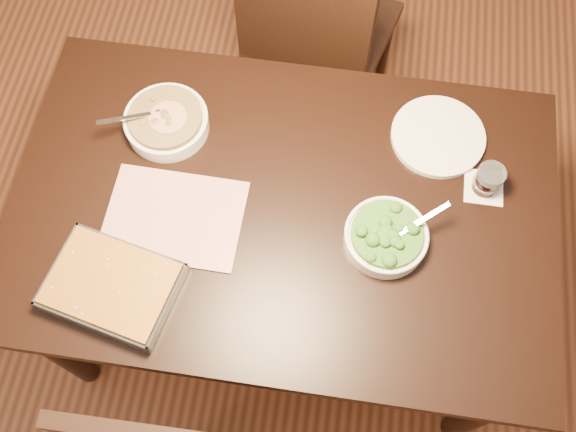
% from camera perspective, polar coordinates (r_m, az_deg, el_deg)
% --- Properties ---
extents(ground, '(4.00, 4.00, 0.00)m').
position_cam_1_polar(ground, '(2.34, -0.39, -7.02)').
color(ground, '#422012').
rests_on(ground, ground).
extents(table, '(1.40, 0.90, 0.75)m').
position_cam_1_polar(table, '(1.72, -0.53, -0.51)').
color(table, black).
rests_on(table, ground).
extents(magazine_a, '(0.35, 0.26, 0.01)m').
position_cam_1_polar(magazine_a, '(1.64, -10.07, -0.08)').
color(magazine_a, '#B4333D').
rests_on(magazine_a, table).
extents(coaster, '(0.10, 0.10, 0.00)m').
position_cam_1_polar(coaster, '(1.73, 16.99, 2.45)').
color(coaster, white).
rests_on(coaster, table).
extents(stew_bowl, '(0.23, 0.23, 0.09)m').
position_cam_1_polar(stew_bowl, '(1.75, -10.76, 8.28)').
color(stew_bowl, white).
rests_on(stew_bowl, table).
extents(broccoli_bowl, '(0.21, 0.21, 0.08)m').
position_cam_1_polar(broccoli_bowl, '(1.59, 8.71, -1.81)').
color(broccoli_bowl, white).
rests_on(broccoli_bowl, table).
extents(baking_dish, '(0.34, 0.28, 0.05)m').
position_cam_1_polar(baking_dish, '(1.58, -15.34, -6.02)').
color(baking_dish, silver).
rests_on(baking_dish, table).
extents(wine_tumbler, '(0.07, 0.07, 0.08)m').
position_cam_1_polar(wine_tumbler, '(1.70, 17.38, 3.11)').
color(wine_tumbler, black).
rests_on(wine_tumbler, coaster).
extents(dinner_plate, '(0.25, 0.25, 0.02)m').
position_cam_1_polar(dinner_plate, '(1.77, 13.18, 6.91)').
color(dinner_plate, white).
rests_on(dinner_plate, table).
extents(chair_far, '(0.54, 0.54, 0.94)m').
position_cam_1_polar(chair_far, '(2.23, 2.40, 15.73)').
color(chair_far, black).
rests_on(chair_far, ground).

